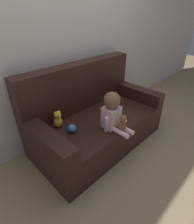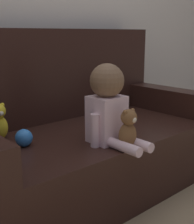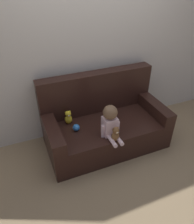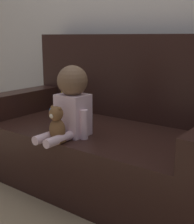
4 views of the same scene
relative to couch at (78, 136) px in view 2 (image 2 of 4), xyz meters
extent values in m
plane|color=#9E8460|center=(0.00, -0.08, -0.32)|extent=(12.00, 12.00, 0.00)
cube|color=black|center=(0.00, -0.08, -0.13)|extent=(1.62, 0.85, 0.38)
cube|color=black|center=(0.00, 0.26, 0.36)|extent=(1.62, 0.18, 0.59)
cube|color=black|center=(0.73, -0.08, 0.15)|extent=(0.16, 0.85, 0.17)
cube|color=silver|center=(-0.06, -0.32, 0.19)|extent=(0.17, 0.15, 0.24)
sphere|color=brown|center=(-0.06, -0.32, 0.39)|extent=(0.18, 0.18, 0.18)
cylinder|color=silver|center=(-0.10, -0.49, 0.09)|extent=(0.05, 0.19, 0.05)
cylinder|color=silver|center=(-0.02, -0.49, 0.09)|extent=(0.05, 0.19, 0.05)
cylinder|color=silver|center=(-0.16, -0.34, 0.15)|extent=(0.05, 0.05, 0.17)
cylinder|color=silver|center=(0.04, -0.34, 0.15)|extent=(0.05, 0.05, 0.17)
ellipsoid|color=brown|center=(-0.05, -0.46, 0.13)|extent=(0.10, 0.08, 0.13)
sphere|color=brown|center=(-0.05, -0.47, 0.22)|extent=(0.08, 0.08, 0.08)
sphere|color=brown|center=(-0.08, -0.47, 0.26)|extent=(0.02, 0.02, 0.02)
sphere|color=brown|center=(-0.03, -0.47, 0.26)|extent=(0.02, 0.02, 0.02)
sphere|color=beige|center=(-0.05, -0.50, 0.22)|extent=(0.03, 0.03, 0.03)
cylinder|color=brown|center=(-0.10, -0.48, 0.08)|extent=(0.03, 0.05, 0.03)
cylinder|color=brown|center=(-0.01, -0.48, 0.08)|extent=(0.03, 0.05, 0.03)
sphere|color=yellow|center=(-0.45, 0.08, 0.25)|extent=(0.02, 0.02, 0.02)
sphere|color=beige|center=(-0.47, 0.05, 0.22)|extent=(0.03, 0.03, 0.03)
sphere|color=#337FDB|center=(-0.42, -0.10, 0.11)|extent=(0.09, 0.09, 0.09)
camera|label=1|loc=(-1.29, -1.33, 1.19)|focal=28.00mm
camera|label=2|loc=(-1.14, -1.46, 0.62)|focal=50.00mm
camera|label=3|loc=(-1.02, -2.23, 1.83)|focal=35.00mm
camera|label=4|loc=(1.11, -1.66, 0.64)|focal=50.00mm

